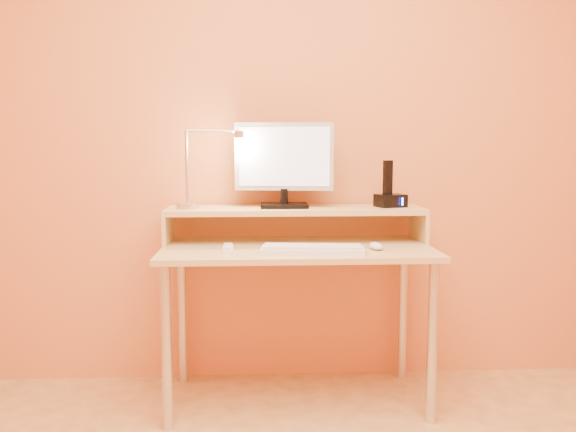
{
  "coord_description": "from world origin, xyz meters",
  "views": [
    {
      "loc": [
        -0.18,
        -1.41,
        1.16
      ],
      "look_at": [
        -0.04,
        1.13,
        0.86
      ],
      "focal_mm": 36.64,
      "sensor_mm": 36.0,
      "label": 1
    }
  ],
  "objects": [
    {
      "name": "lamp_post",
      "position": [
        -0.5,
        1.3,
        1.07
      ],
      "size": [
        0.01,
        0.01,
        0.33
      ],
      "primitive_type": "cylinder",
      "color": "silver",
      "rests_on": "lamp_base"
    },
    {
      "name": "phone_led",
      "position": [
        0.5,
        1.28,
        0.91
      ],
      "size": [
        0.01,
        0.0,
        0.04
      ],
      "primitive_type": "cube",
      "color": "#2B61FF",
      "rests_on": "phone_dock"
    },
    {
      "name": "desk_leg_fl",
      "position": [
        -0.55,
        0.93,
        0.35
      ],
      "size": [
        0.04,
        0.04,
        0.69
      ],
      "primitive_type": "cylinder",
      "color": "silver",
      "rests_on": "floor"
    },
    {
      "name": "mouse",
      "position": [
        0.34,
        1.08,
        0.74
      ],
      "size": [
        0.07,
        0.1,
        0.03
      ],
      "primitive_type": "ellipsoid",
      "rotation": [
        0.0,
        0.0,
        0.17
      ],
      "color": "white",
      "rests_on": "desk_lower"
    },
    {
      "name": "lamp_bulb",
      "position": [
        -0.26,
        1.3,
        1.2
      ],
      "size": [
        0.03,
        0.03,
        0.0
      ],
      "primitive_type": "cylinder",
      "color": "#FFEAC6",
      "rests_on": "lamp_head"
    },
    {
      "name": "desk_leg_br",
      "position": [
        0.55,
        1.43,
        0.35
      ],
      "size": [
        0.04,
        0.04,
        0.69
      ],
      "primitive_type": "cylinder",
      "color": "silver",
      "rests_on": "floor"
    },
    {
      "name": "lamp_arm",
      "position": [
        -0.38,
        1.3,
        1.24
      ],
      "size": [
        0.24,
        0.01,
        0.01
      ],
      "primitive_type": "cylinder",
      "rotation": [
        0.0,
        1.57,
        0.0
      ],
      "color": "silver",
      "rests_on": "lamp_post"
    },
    {
      "name": "monitor_neck",
      "position": [
        -0.05,
        1.33,
        0.93
      ],
      "size": [
        0.04,
        0.04,
        0.07
      ],
      "primitive_type": "cylinder",
      "color": "black",
      "rests_on": "monitor_foot"
    },
    {
      "name": "desk_shelf",
      "position": [
        0.0,
        1.33,
        0.87
      ],
      "size": [
        1.2,
        0.3,
        0.02
      ],
      "primitive_type": "cube",
      "color": "tan",
      "rests_on": "desk_lower"
    },
    {
      "name": "keyboard",
      "position": [
        0.05,
        1.02,
        0.73
      ],
      "size": [
        0.44,
        0.18,
        0.02
      ],
      "primitive_type": "cube",
      "rotation": [
        0.0,
        0.0,
        -0.1
      ],
      "color": "silver",
      "rests_on": "desk_lower"
    },
    {
      "name": "lamp_head",
      "position": [
        -0.26,
        1.3,
        1.22
      ],
      "size": [
        0.04,
        0.04,
        0.03
      ],
      "primitive_type": "cylinder",
      "color": "silver",
      "rests_on": "lamp_arm"
    },
    {
      "name": "desk_leg_bl",
      "position": [
        -0.55,
        1.43,
        0.35
      ],
      "size": [
        0.04,
        0.04,
        0.69
      ],
      "primitive_type": "cylinder",
      "color": "silver",
      "rests_on": "floor"
    },
    {
      "name": "monitor_panel",
      "position": [
        -0.05,
        1.34,
        1.12
      ],
      "size": [
        0.46,
        0.1,
        0.31
      ],
      "primitive_type": "cube",
      "rotation": [
        0.0,
        0.0,
        -0.14
      ],
      "color": "#B6B6C0",
      "rests_on": "monitor_neck"
    },
    {
      "name": "remote_control",
      "position": [
        -0.3,
        1.09,
        0.73
      ],
      "size": [
        0.05,
        0.16,
        0.02
      ],
      "primitive_type": "cube",
      "rotation": [
        0.0,
        0.0,
        0.04
      ],
      "color": "silver",
      "rests_on": "desk_lower"
    },
    {
      "name": "monitor_back",
      "position": [
        -0.05,
        1.36,
        1.12
      ],
      "size": [
        0.41,
        0.07,
        0.27
      ],
      "primitive_type": "cube",
      "rotation": [
        0.0,
        0.0,
        -0.14
      ],
      "color": "black",
      "rests_on": "monitor_panel"
    },
    {
      "name": "phone_handset",
      "position": [
        0.44,
        1.33,
        1.02
      ],
      "size": [
        0.05,
        0.04,
        0.16
      ],
      "primitive_type": "cube",
      "rotation": [
        0.0,
        0.0,
        0.3
      ],
      "color": "black",
      "rests_on": "phone_dock"
    },
    {
      "name": "shelf_riser_left",
      "position": [
        -0.59,
        1.33,
        0.79
      ],
      "size": [
        0.02,
        0.3,
        0.14
      ],
      "primitive_type": "cube",
      "color": "tan",
      "rests_on": "desk_lower"
    },
    {
      "name": "desk_leg_fr",
      "position": [
        0.55,
        0.93,
        0.35
      ],
      "size": [
        0.04,
        0.04,
        0.69
      ],
      "primitive_type": "cylinder",
      "color": "silver",
      "rests_on": "floor"
    },
    {
      "name": "shelf_riser_right",
      "position": [
        0.59,
        1.33,
        0.79
      ],
      "size": [
        0.02,
        0.3,
        0.14
      ],
      "primitive_type": "cube",
      "color": "tan",
      "rests_on": "desk_lower"
    },
    {
      "name": "phone_dock",
      "position": [
        0.45,
        1.33,
        0.91
      ],
      "size": [
        0.15,
        0.13,
        0.06
      ],
      "primitive_type": "cube",
      "rotation": [
        0.0,
        0.0,
        0.3
      ],
      "color": "black",
      "rests_on": "desk_shelf"
    },
    {
      "name": "monitor_screen",
      "position": [
        -0.05,
        1.32,
        1.12
      ],
      "size": [
        0.42,
        0.06,
        0.27
      ],
      "primitive_type": "cube",
      "rotation": [
        0.0,
        0.0,
        -0.14
      ],
      "color": "silver",
      "rests_on": "monitor_panel"
    },
    {
      "name": "desk_lower",
      "position": [
        0.0,
        1.18,
        0.71
      ],
      "size": [
        1.2,
        0.6,
        0.02
      ],
      "primitive_type": "cube",
      "color": "tan",
      "rests_on": "floor"
    },
    {
      "name": "lamp_base",
      "position": [
        -0.5,
        1.3,
        0.89
      ],
      "size": [
        0.1,
        0.1,
        0.02
      ],
      "primitive_type": "cylinder",
      "color": "silver",
      "rests_on": "desk_shelf"
    },
    {
      "name": "wall_back",
      "position": [
        0.0,
        1.5,
        1.25
      ],
      "size": [
        3.0,
        0.04,
        2.5
      ],
      "primitive_type": "cube",
      "color": "orange",
      "rests_on": "floor"
    },
    {
      "name": "monitor_foot",
      "position": [
        -0.05,
        1.33,
        0.89
      ],
      "size": [
        0.22,
        0.16,
        0.02
      ],
      "primitive_type": "cube",
      "color": "black",
      "rests_on": "desk_shelf"
    }
  ]
}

